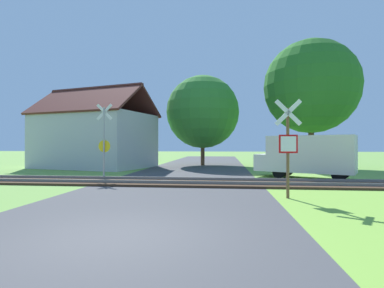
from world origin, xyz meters
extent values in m
plane|color=#6B9942|center=(0.00, 0.00, 0.00)|extent=(160.00, 160.00, 0.00)
cube|color=#424244|center=(0.00, 2.00, 0.00)|extent=(7.39, 80.00, 0.01)
cube|color=#422D1E|center=(0.00, 8.07, 0.05)|extent=(60.00, 2.60, 0.10)
cube|color=slate|center=(0.00, 8.78, 0.16)|extent=(60.00, 0.08, 0.12)
cube|color=slate|center=(0.00, 7.35, 0.16)|extent=(60.00, 0.08, 0.12)
cylinder|color=brown|center=(4.12, 4.74, 1.48)|extent=(0.10, 0.10, 2.95)
cube|color=red|center=(4.12, 4.68, 1.78)|extent=(0.60, 0.04, 0.60)
cube|color=white|center=(4.12, 4.66, 1.78)|extent=(0.49, 0.02, 0.49)
cube|color=white|center=(4.12, 4.68, 2.80)|extent=(0.88, 0.05, 0.88)
cube|color=white|center=(4.12, 4.68, 2.80)|extent=(0.88, 0.05, 0.88)
cylinder|color=#9E9EA5|center=(-4.24, 9.79, 1.87)|extent=(0.09, 0.09, 3.75)
cube|color=white|center=(-4.23, 9.85, 3.50)|extent=(0.88, 0.05, 0.88)
cube|color=white|center=(-4.23, 9.85, 3.50)|extent=(0.88, 0.05, 0.88)
cylinder|color=yellow|center=(-4.23, 9.85, 1.69)|extent=(0.64, 0.04, 0.64)
cube|color=#B7B7BC|center=(-8.08, 17.28, 2.08)|extent=(9.39, 7.67, 4.17)
cube|color=#562823|center=(-8.45, 15.89, 5.19)|extent=(9.14, 5.36, 2.37)
cube|color=#562823|center=(-7.71, 18.67, 5.19)|extent=(9.14, 5.36, 2.37)
cube|color=brown|center=(-5.91, 16.70, 5.27)|extent=(0.61, 0.61, 1.10)
cylinder|color=#513823|center=(8.72, 18.57, 1.79)|extent=(0.43, 0.43, 3.58)
sphere|color=#286B23|center=(8.72, 18.57, 6.27)|extent=(7.17, 7.17, 7.17)
cylinder|color=#513823|center=(0.17, 20.82, 1.14)|extent=(0.34, 0.34, 2.29)
sphere|color=#337A2D|center=(0.17, 20.82, 4.67)|extent=(6.35, 6.35, 6.35)
cube|color=silver|center=(6.55, 10.90, 1.29)|extent=(4.61, 3.59, 1.90)
cube|color=silver|center=(4.37, 12.00, 0.79)|extent=(1.44, 1.93, 0.90)
cube|color=#19232D|center=(4.70, 11.84, 1.62)|extent=(0.76, 1.46, 0.85)
cube|color=navy|center=(6.98, 11.75, 0.96)|extent=(3.38, 1.71, 0.16)
cylinder|color=black|center=(5.63, 12.24, 0.34)|extent=(0.69, 0.47, 0.68)
cylinder|color=black|center=(4.93, 10.85, 0.34)|extent=(0.69, 0.47, 0.68)
cylinder|color=black|center=(8.18, 10.95, 0.34)|extent=(0.69, 0.47, 0.68)
cylinder|color=black|center=(7.48, 9.56, 0.34)|extent=(0.69, 0.47, 0.68)
camera|label=1|loc=(2.05, -5.32, 1.73)|focal=28.00mm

